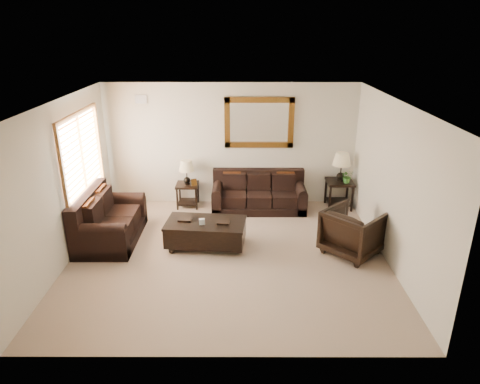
{
  "coord_description": "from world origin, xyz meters",
  "views": [
    {
      "loc": [
        0.22,
        -6.66,
        3.81
      ],
      "look_at": [
        0.2,
        0.6,
        0.97
      ],
      "focal_mm": 32.0,
      "sensor_mm": 36.0,
      "label": 1
    }
  ],
  "objects_px": {
    "end_table_right": "(341,172)",
    "armchair": "(353,230)",
    "end_table_left": "(187,177)",
    "coffee_table": "(206,231)",
    "sofa": "(259,196)",
    "loveseat": "(107,223)"
  },
  "relations": [
    {
      "from": "sofa",
      "to": "loveseat",
      "type": "relative_size",
      "value": 1.2
    },
    {
      "from": "end_table_left",
      "to": "coffee_table",
      "type": "height_order",
      "value": "end_table_left"
    },
    {
      "from": "end_table_left",
      "to": "coffee_table",
      "type": "relative_size",
      "value": 0.71
    },
    {
      "from": "end_table_left",
      "to": "armchair",
      "type": "bearing_deg",
      "value": -33.73
    },
    {
      "from": "end_table_right",
      "to": "coffee_table",
      "type": "height_order",
      "value": "end_table_right"
    },
    {
      "from": "sofa",
      "to": "armchair",
      "type": "bearing_deg",
      "value": -51.55
    },
    {
      "from": "sofa",
      "to": "coffee_table",
      "type": "distance_m",
      "value": 2.03
    },
    {
      "from": "end_table_right",
      "to": "armchair",
      "type": "bearing_deg",
      "value": -95.51
    },
    {
      "from": "end_table_left",
      "to": "armchair",
      "type": "height_order",
      "value": "end_table_left"
    },
    {
      "from": "sofa",
      "to": "end_table_left",
      "type": "distance_m",
      "value": 1.64
    },
    {
      "from": "end_table_left",
      "to": "sofa",
      "type": "bearing_deg",
      "value": -4.25
    },
    {
      "from": "loveseat",
      "to": "coffee_table",
      "type": "xyz_separation_m",
      "value": [
        1.87,
        -0.24,
        -0.05
      ]
    },
    {
      "from": "loveseat",
      "to": "end_table_left",
      "type": "bearing_deg",
      "value": -39.16
    },
    {
      "from": "sofa",
      "to": "end_table_left",
      "type": "relative_size",
      "value": 1.89
    },
    {
      "from": "end_table_right",
      "to": "end_table_left",
      "type": "bearing_deg",
      "value": 179.3
    },
    {
      "from": "loveseat",
      "to": "end_table_right",
      "type": "height_order",
      "value": "end_table_right"
    },
    {
      "from": "loveseat",
      "to": "armchair",
      "type": "height_order",
      "value": "loveseat"
    },
    {
      "from": "sofa",
      "to": "end_table_left",
      "type": "xyz_separation_m",
      "value": [
        -1.58,
        0.12,
        0.4
      ]
    },
    {
      "from": "loveseat",
      "to": "armchair",
      "type": "distance_m",
      "value": 4.52
    },
    {
      "from": "loveseat",
      "to": "sofa",
      "type": "bearing_deg",
      "value": -62.6
    },
    {
      "from": "end_table_right",
      "to": "sofa",
      "type": "bearing_deg",
      "value": -177.55
    },
    {
      "from": "end_table_right",
      "to": "coffee_table",
      "type": "relative_size",
      "value": 0.84
    }
  ]
}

